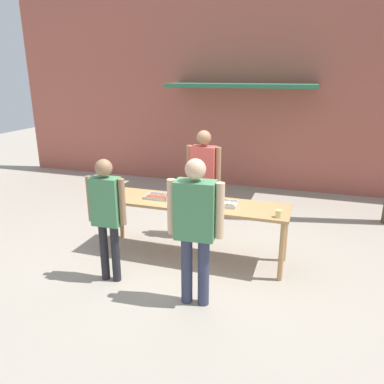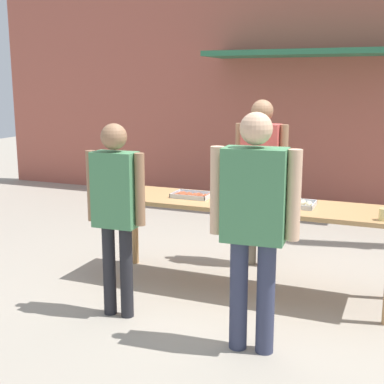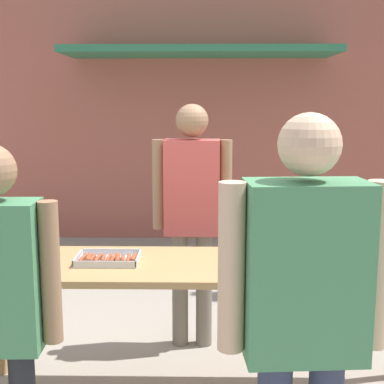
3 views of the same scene
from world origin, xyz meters
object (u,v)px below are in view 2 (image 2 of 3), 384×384
at_px(person_customer_with_cup, 254,214).
at_px(beer_cup, 384,214).
at_px(food_tray_buns, 293,203).
at_px(person_server_behind_table, 261,167).
at_px(food_tray_sausages, 192,195).
at_px(condiment_jar_mustard, 115,192).
at_px(condiment_jar_ketchup, 125,193).
at_px(person_customer_holding_hotdog, 116,202).

bearing_deg(person_customer_with_cup, beer_cup, -137.42).
relative_size(food_tray_buns, person_server_behind_table, 0.23).
distance_m(food_tray_sausages, condiment_jar_mustard, 0.76).
distance_m(condiment_jar_mustard, condiment_jar_ketchup, 0.10).
xyz_separation_m(condiment_jar_mustard, beer_cup, (2.51, 0.01, 0.01)).
bearing_deg(person_customer_with_cup, person_server_behind_table, -80.44).
height_order(food_tray_buns, person_server_behind_table, person_server_behind_table).
bearing_deg(person_customer_with_cup, condiment_jar_ketchup, -33.87).
relative_size(condiment_jar_ketchup, person_customer_with_cup, 0.05).
distance_m(condiment_jar_ketchup, person_customer_holding_hotdog, 0.81).
bearing_deg(person_server_behind_table, food_tray_sausages, -121.85).
height_order(beer_cup, person_customer_with_cup, person_customer_with_cup).
xyz_separation_m(food_tray_buns, person_customer_with_cup, (-0.05, -1.14, 0.16)).
xyz_separation_m(food_tray_sausages, condiment_jar_ketchup, (-0.62, -0.24, 0.03)).
height_order(food_tray_sausages, condiment_jar_ketchup, condiment_jar_ketchup).
height_order(condiment_jar_mustard, condiment_jar_ketchup, same).
relative_size(food_tray_buns, person_customer_with_cup, 0.23).
bearing_deg(person_customer_with_cup, food_tray_sausages, -54.38).
bearing_deg(condiment_jar_mustard, condiment_jar_ketchup, 2.80).
xyz_separation_m(person_server_behind_table, person_customer_holding_hotdog, (-0.78, -1.72, -0.09)).
relative_size(food_tray_sausages, person_server_behind_table, 0.21).
relative_size(food_tray_buns, condiment_jar_mustard, 5.00).
relative_size(condiment_jar_ketchup, person_server_behind_table, 0.05).
bearing_deg(condiment_jar_ketchup, condiment_jar_mustard, -177.20).
distance_m(condiment_jar_mustard, person_customer_with_cup, 1.89).
bearing_deg(condiment_jar_mustard, person_customer_holding_hotdog, -59.43).
bearing_deg(beer_cup, condiment_jar_mustard, -179.87).
relative_size(condiment_jar_mustard, condiment_jar_ketchup, 1.00).
distance_m(condiment_jar_mustard, beer_cup, 2.51).
height_order(food_tray_buns, person_customer_holding_hotdog, person_customer_holding_hotdog).
relative_size(beer_cup, person_server_behind_table, 0.06).
height_order(person_customer_holding_hotdog, person_customer_with_cup, person_customer_with_cup).
bearing_deg(food_tray_buns, food_tray_sausages, -179.99).
bearing_deg(condiment_jar_mustard, food_tray_buns, 8.20).
bearing_deg(person_server_behind_table, person_customer_with_cup, -74.96).
bearing_deg(food_tray_buns, beer_cup, -16.77).
bearing_deg(person_server_behind_table, condiment_jar_mustard, -139.25).
relative_size(food_tray_sausages, beer_cup, 3.72).
distance_m(condiment_jar_ketchup, person_server_behind_table, 1.49).
relative_size(food_tray_sausages, condiment_jar_ketchup, 4.49).
xyz_separation_m(condiment_jar_mustard, person_customer_with_cup, (1.66, -0.89, 0.14)).
relative_size(food_tray_sausages, condiment_jar_mustard, 4.49).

